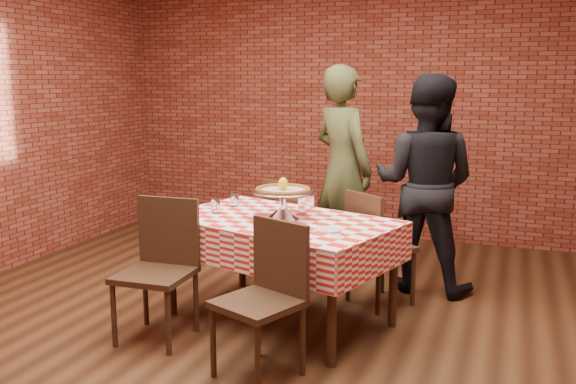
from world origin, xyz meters
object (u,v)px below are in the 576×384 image
at_px(table, 280,270).
at_px(water_glass_right, 235,199).
at_px(pizza_stand, 283,205).
at_px(water_glass_left, 216,206).
at_px(chair_near_right, 258,303).
at_px(pizza, 283,191).
at_px(chair_far_right, 381,248).
at_px(diner_black, 425,184).
at_px(condiment_caddy, 306,204).
at_px(chair_far_left, 298,232).
at_px(diner_olive, 343,169).
at_px(chair_near_left, 155,272).

bearing_deg(table, water_glass_right, 149.44).
height_order(pizza_stand, water_glass_left, pizza_stand).
relative_size(pizza_stand, chair_near_right, 0.48).
height_order(pizza, chair_far_right, pizza).
bearing_deg(diner_black, pizza_stand, 57.55).
bearing_deg(water_glass_right, condiment_caddy, -3.43).
relative_size(chair_far_left, diner_olive, 0.49).
relative_size(water_glass_left, water_glass_right, 1.00).
bearing_deg(diner_black, diner_olive, -16.93).
distance_m(water_glass_right, chair_far_right, 1.19).
xyz_separation_m(water_glass_left, chair_near_right, (0.69, -0.86, -0.35)).
bearing_deg(diner_olive, diner_black, -169.04).
xyz_separation_m(pizza, chair_far_left, (-0.16, 0.80, -0.50)).
relative_size(pizza, chair_far_right, 0.44).
relative_size(water_glass_right, chair_far_left, 0.12).
distance_m(pizza_stand, chair_near_left, 0.99).
height_order(water_glass_right, condiment_caddy, condiment_caddy).
relative_size(pizza, water_glass_right, 3.69).
bearing_deg(chair_far_left, chair_near_left, 94.30).
xyz_separation_m(water_glass_right, chair_far_right, (1.09, 0.31, -0.36)).
bearing_deg(diner_olive, table, 120.89).
bearing_deg(table, chair_near_left, -137.87).
distance_m(condiment_caddy, diner_olive, 1.16).
height_order(table, water_glass_right, water_glass_right).
bearing_deg(chair_near_right, chair_far_left, 123.62).
height_order(pizza_stand, chair_near_left, pizza_stand).
bearing_deg(pizza, table, -149.48).
xyz_separation_m(pizza_stand, diner_olive, (0.06, 1.39, 0.07)).
bearing_deg(pizza_stand, chair_far_right, 44.20).
bearing_deg(pizza_stand, chair_far_left, 101.65).
bearing_deg(diner_black, chair_far_right, 68.47).
xyz_separation_m(diner_olive, diner_black, (0.78, -0.34, -0.04)).
distance_m(condiment_caddy, chair_far_right, 0.71).
bearing_deg(chair_far_right, diner_olive, -19.78).
bearing_deg(chair_far_right, pizza, 81.05).
bearing_deg(diner_olive, pizza_stand, 121.79).
bearing_deg(condiment_caddy, table, -77.44).
bearing_deg(chair_near_right, condiment_caddy, 116.22).
bearing_deg(chair_far_right, table, 80.63).
bearing_deg(condiment_caddy, pizza_stand, -74.03).
bearing_deg(diner_olive, chair_far_left, 103.59).
relative_size(chair_far_right, diner_black, 0.50).
xyz_separation_m(table, water_glass_left, (-0.51, 0.01, 0.44)).
bearing_deg(diner_olive, chair_near_left, 103.81).
distance_m(chair_far_right, diner_olive, 1.08).
bearing_deg(water_glass_right, chair_near_left, -101.63).
height_order(chair_near_right, chair_far_left, chair_near_right).
bearing_deg(table, condiment_caddy, 65.06).
height_order(chair_near_right, diner_olive, diner_olive).
bearing_deg(water_glass_right, pizza, -28.23).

